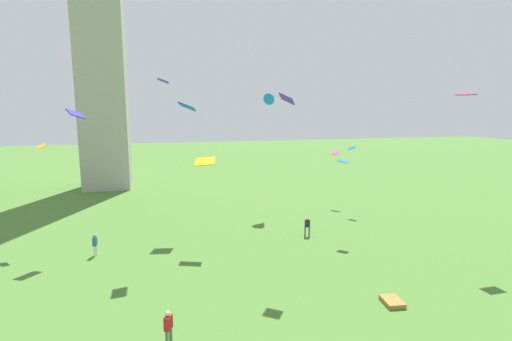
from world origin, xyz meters
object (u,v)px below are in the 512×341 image
Objects in this scene: kite_flying_4 at (76,114)px; kite_flying_0 at (187,107)px; person_1 at (95,244)px; kite_flying_9 at (42,146)px; kite_flying_2 at (272,97)px; kite_flying_7 at (466,95)px; person_2 at (307,225)px; kite_flying_10 at (287,99)px; kite_flying_5 at (352,148)px; kite_flying_8 at (205,161)px; kite_flying_6 at (336,153)px; kite_flying_1 at (343,161)px; kite_bundle_0 at (392,302)px; monument_obelisk at (98,18)px; kite_flying_3 at (163,81)px; person_0 at (168,326)px.

kite_flying_0 is at bearing -31.06° from kite_flying_4.
kite_flying_9 reaches higher than person_1.
kite_flying_7 is (9.70, -16.37, -0.30)m from kite_flying_2.
kite_flying_10 is at bearing 66.00° from person_2.
kite_flying_8 is at bearing -109.72° from kite_flying_5.
kite_flying_6 is 28.97m from kite_flying_9.
person_2 is 11.79m from kite_flying_5.
kite_flying_2 reaches higher than kite_flying_10.
kite_flying_1 is (2.76, -0.71, 5.53)m from person_2.
kite_flying_9 reaches higher than kite_flying_1.
person_2 is 15.35m from kite_flying_2.
person_2 is 1.56× the size of kite_flying_9.
person_1 is at bearing 17.47° from kite_flying_9.
kite_flying_2 is at bearing 130.72° from person_1.
kite_flying_6 reaches higher than kite_bundle_0.
monument_obelisk is 37.11× the size of kite_flying_3.
monument_obelisk is at bearing 116.07° from kite_bundle_0.
kite_bundle_0 is at bearing -48.25° from kite_flying_1.
person_2 is 0.92× the size of kite_flying_8.
kite_flying_8 is 8.46m from kite_flying_10.
person_0 is 12.19m from kite_bundle_0.
person_0 is 0.97× the size of kite_flying_8.
kite_flying_8 is at bearing 88.61° from kite_flying_2.
kite_flying_0 is at bearing 66.69° from kite_flying_2.
kite_flying_7 is 0.95× the size of kite_flying_10.
kite_flying_9 is at bearing -127.20° from person_1.
person_0 is 13.39m from person_1.
kite_flying_6 is at bearing 120.93° from kite_flying_1.
kite_flying_7 is 1.18× the size of kite_flying_9.
kite_flying_8 is at bearing -92.07° from kite_flying_3.
kite_flying_7 is at bearing 45.43° from kite_flying_9.
monument_obelisk is 44.53× the size of kite_flying_1.
kite_flying_8 is (-8.58, 0.18, 5.80)m from person_2.
monument_obelisk is 27.00m from kite_flying_9.
monument_obelisk is 26.61m from kite_flying_4.
kite_flying_0 is 1.26× the size of kite_bundle_0.
kite_flying_3 reaches higher than person_0.
kite_flying_2 is 9.68m from kite_flying_6.
kite_flying_6 is at bearing -82.58° from kite_flying_7.
kite_flying_4 is at bearing -119.52° from kite_flying_6.
kite_flying_0 is 11.90m from kite_flying_10.
kite_flying_6 is at bearing -147.85° from kite_flying_2.
kite_flying_4 is 1.18× the size of kite_flying_10.
kite_flying_1 is 21.50m from kite_flying_4.
monument_obelisk reaches higher than kite_flying_0.
kite_flying_3 is 7.47m from kite_flying_4.
kite_flying_6 is (7.41, -0.81, -6.18)m from kite_flying_2.
kite_flying_2 reaches higher than kite_flying_6.
kite_flying_10 is at bearing -29.75° from kite_flying_8.
kite_flying_4 reaches higher than kite_flying_8.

